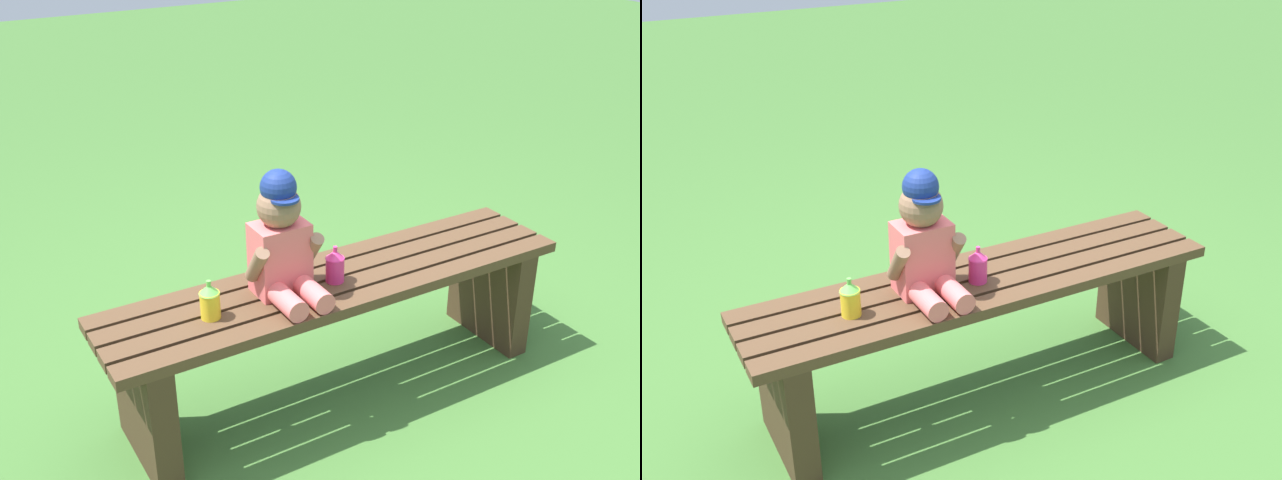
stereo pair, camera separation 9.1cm
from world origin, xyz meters
TOP-DOWN VIEW (x-y plane):
  - ground_plane at (0.00, 0.00)m, footprint 16.00×16.00m
  - park_bench at (0.00, 0.00)m, footprint 1.60×0.37m
  - child_figure at (-0.20, 0.00)m, footprint 0.23×0.27m
  - sippy_cup_left at (-0.46, -0.02)m, footprint 0.06×0.06m
  - sippy_cup_right at (-0.03, -0.02)m, footprint 0.06×0.06m

SIDE VIEW (x-z plane):
  - ground_plane at x=0.00m, z-range 0.00..0.00m
  - park_bench at x=0.00m, z-range 0.08..0.52m
  - sippy_cup_left at x=-0.46m, z-range 0.44..0.56m
  - sippy_cup_right at x=-0.03m, z-range 0.44..0.56m
  - child_figure at x=-0.20m, z-range 0.42..0.82m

